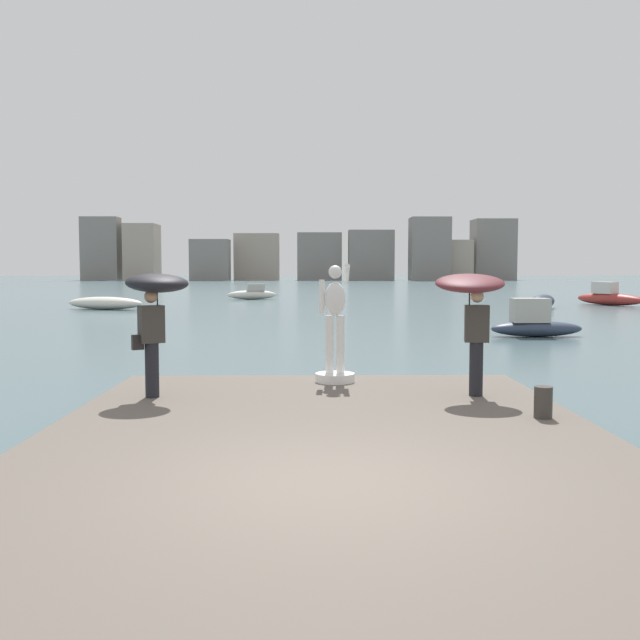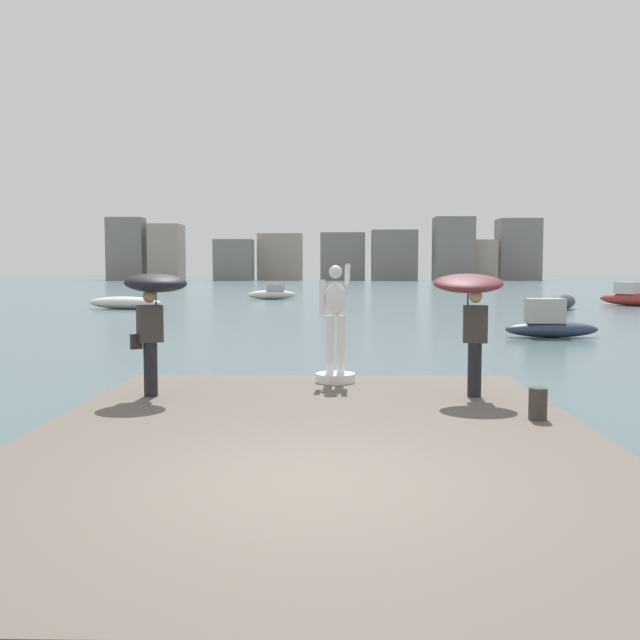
{
  "view_description": "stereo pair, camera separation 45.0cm",
  "coord_description": "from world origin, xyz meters",
  "px_view_note": "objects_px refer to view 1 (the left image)",
  "views": [
    {
      "loc": [
        -0.17,
        -6.82,
        2.47
      ],
      "look_at": [
        0.0,
        5.92,
        1.55
      ],
      "focal_mm": 40.11,
      "sensor_mm": 36.0,
      "label": 1
    },
    {
      "loc": [
        0.28,
        -6.82,
        2.47
      ],
      "look_at": [
        0.0,
        5.92,
        1.55
      ],
      "focal_mm": 40.11,
      "sensor_mm": 36.0,
      "label": 2
    }
  ],
  "objects_px": {
    "onlooker_left": "(155,299)",
    "boat_mid": "(543,302)",
    "statue_white_figure": "(335,336)",
    "boat_leftward": "(105,303)",
    "boat_near": "(253,294)",
    "onlooker_right": "(471,298)",
    "boat_far": "(534,323)",
    "mooring_bollard": "(543,402)",
    "boat_rightward": "(609,297)"
  },
  "relations": [
    {
      "from": "statue_white_figure",
      "to": "mooring_bollard",
      "type": "bearing_deg",
      "value": -49.04
    },
    {
      "from": "onlooker_left",
      "to": "boat_mid",
      "type": "bearing_deg",
      "value": 62.42
    },
    {
      "from": "boat_mid",
      "to": "onlooker_right",
      "type": "bearing_deg",
      "value": -109.97
    },
    {
      "from": "statue_white_figure",
      "to": "mooring_bollard",
      "type": "distance_m",
      "value": 4.29
    },
    {
      "from": "boat_leftward",
      "to": "mooring_bollard",
      "type": "bearing_deg",
      "value": -64.93
    },
    {
      "from": "onlooker_right",
      "to": "boat_near",
      "type": "height_order",
      "value": "onlooker_right"
    },
    {
      "from": "mooring_bollard",
      "to": "boat_near",
      "type": "distance_m",
      "value": 48.0
    },
    {
      "from": "statue_white_figure",
      "to": "onlooker_left",
      "type": "relative_size",
      "value": 1.07
    },
    {
      "from": "onlooker_left",
      "to": "boat_rightward",
      "type": "xyz_separation_m",
      "value": [
        22.57,
        36.33,
        -1.44
      ]
    },
    {
      "from": "boat_rightward",
      "to": "boat_near",
      "type": "bearing_deg",
      "value": 159.45
    },
    {
      "from": "onlooker_left",
      "to": "boat_leftward",
      "type": "relative_size",
      "value": 0.39
    },
    {
      "from": "boat_leftward",
      "to": "onlooker_right",
      "type": "bearing_deg",
      "value": -64.61
    },
    {
      "from": "mooring_bollard",
      "to": "boat_mid",
      "type": "height_order",
      "value": "boat_mid"
    },
    {
      "from": "onlooker_right",
      "to": "mooring_bollard",
      "type": "xyz_separation_m",
      "value": [
        0.62,
        -1.78,
        -1.37
      ]
    },
    {
      "from": "boat_far",
      "to": "boat_rightward",
      "type": "height_order",
      "value": "boat_rightward"
    },
    {
      "from": "onlooker_left",
      "to": "boat_far",
      "type": "bearing_deg",
      "value": 53.26
    },
    {
      "from": "onlooker_left",
      "to": "boat_near",
      "type": "distance_m",
      "value": 45.67
    },
    {
      "from": "boat_leftward",
      "to": "boat_rightward",
      "type": "height_order",
      "value": "boat_rightward"
    },
    {
      "from": "boat_near",
      "to": "boat_mid",
      "type": "xyz_separation_m",
      "value": [
        18.88,
        -13.56,
        -0.02
      ]
    },
    {
      "from": "boat_far",
      "to": "onlooker_right",
      "type": "bearing_deg",
      "value": -111.24
    },
    {
      "from": "boat_far",
      "to": "boat_leftward",
      "type": "xyz_separation_m",
      "value": [
        -20.53,
        17.46,
        -0.11
      ]
    },
    {
      "from": "boat_far",
      "to": "boat_leftward",
      "type": "distance_m",
      "value": 26.95
    },
    {
      "from": "boat_near",
      "to": "boat_mid",
      "type": "relative_size",
      "value": 1.05
    },
    {
      "from": "boat_far",
      "to": "boat_rightward",
      "type": "relative_size",
      "value": 0.62
    },
    {
      "from": "mooring_bollard",
      "to": "boat_far",
      "type": "xyz_separation_m",
      "value": [
        4.9,
        15.97,
        -0.12
      ]
    },
    {
      "from": "onlooker_left",
      "to": "boat_rightward",
      "type": "distance_m",
      "value": 42.79
    },
    {
      "from": "boat_far",
      "to": "boat_leftward",
      "type": "relative_size",
      "value": 0.65
    },
    {
      "from": "onlooker_right",
      "to": "boat_mid",
      "type": "height_order",
      "value": "onlooker_right"
    },
    {
      "from": "statue_white_figure",
      "to": "boat_rightward",
      "type": "distance_m",
      "value": 40.03
    },
    {
      "from": "statue_white_figure",
      "to": "boat_near",
      "type": "relative_size",
      "value": 0.53
    },
    {
      "from": "boat_leftward",
      "to": "boat_rightward",
      "type": "bearing_deg",
      "value": 8.15
    },
    {
      "from": "onlooker_left",
      "to": "boat_mid",
      "type": "xyz_separation_m",
      "value": [
        16.73,
        32.03,
        -1.54
      ]
    },
    {
      "from": "onlooker_right",
      "to": "boat_near",
      "type": "distance_m",
      "value": 46.16
    },
    {
      "from": "boat_mid",
      "to": "boat_far",
      "type": "relative_size",
      "value": 1.17
    },
    {
      "from": "mooring_bollard",
      "to": "boat_far",
      "type": "distance_m",
      "value": 16.7
    },
    {
      "from": "boat_leftward",
      "to": "boat_rightward",
      "type": "relative_size",
      "value": 0.95
    },
    {
      "from": "mooring_bollard",
      "to": "boat_leftward",
      "type": "height_order",
      "value": "mooring_bollard"
    },
    {
      "from": "statue_white_figure",
      "to": "onlooker_right",
      "type": "xyz_separation_m",
      "value": [
        2.16,
        -1.42,
        0.76
      ]
    },
    {
      "from": "mooring_bollard",
      "to": "boat_near",
      "type": "relative_size",
      "value": 0.11
    },
    {
      "from": "onlooker_right",
      "to": "mooring_bollard",
      "type": "height_order",
      "value": "onlooker_right"
    },
    {
      "from": "boat_near",
      "to": "boat_far",
      "type": "distance_m",
      "value": 33.88
    },
    {
      "from": "statue_white_figure",
      "to": "boat_leftward",
      "type": "xyz_separation_m",
      "value": [
        -12.86,
        30.22,
        -0.85
      ]
    },
    {
      "from": "boat_far",
      "to": "boat_leftward",
      "type": "bearing_deg",
      "value": 139.63
    },
    {
      "from": "onlooker_right",
      "to": "boat_near",
      "type": "relative_size",
      "value": 0.5
    },
    {
      "from": "boat_far",
      "to": "boat_near",
      "type": "bearing_deg",
      "value": 112.14
    },
    {
      "from": "onlooker_left",
      "to": "statue_white_figure",
      "type": "bearing_deg",
      "value": 26.35
    },
    {
      "from": "boat_near",
      "to": "boat_leftward",
      "type": "bearing_deg",
      "value": -119.15
    },
    {
      "from": "statue_white_figure",
      "to": "boat_rightward",
      "type": "relative_size",
      "value": 0.4
    },
    {
      "from": "boat_leftward",
      "to": "boat_rightward",
      "type": "distance_m",
      "value": 32.82
    },
    {
      "from": "onlooker_right",
      "to": "boat_mid",
      "type": "relative_size",
      "value": 0.53
    }
  ]
}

